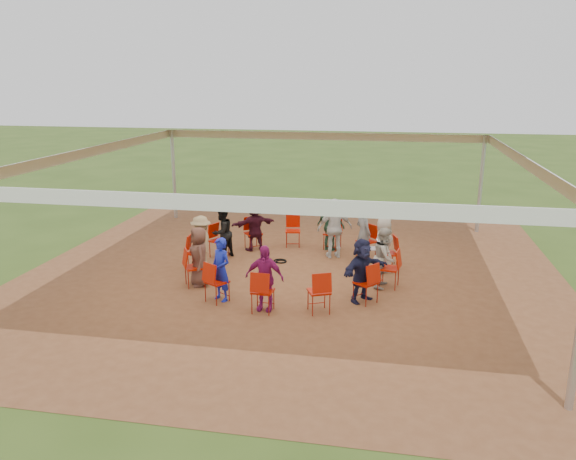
% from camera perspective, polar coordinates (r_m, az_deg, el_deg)
% --- Properties ---
extents(ground, '(80.00, 80.00, 0.00)m').
position_cam_1_polar(ground, '(13.84, 0.41, -4.51)').
color(ground, '#324A17').
rests_on(ground, ground).
extents(dirt_patch, '(13.00, 13.00, 0.00)m').
position_cam_1_polar(dirt_patch, '(13.84, 0.41, -4.48)').
color(dirt_patch, brown).
rests_on(dirt_patch, ground).
extents(tent, '(10.33, 10.33, 3.00)m').
position_cam_1_polar(tent, '(13.24, 0.43, 5.22)').
color(tent, '#B2B2B7').
rests_on(tent, ground).
extents(chair_0, '(0.54, 0.53, 0.90)m').
position_cam_1_polar(chair_0, '(14.15, 10.10, -2.38)').
color(chair_0, '#B21401').
rests_on(chair_0, ground).
extents(chair_1, '(0.61, 0.61, 0.90)m').
position_cam_1_polar(chair_1, '(15.11, 7.96, -1.17)').
color(chair_1, '#B21401').
rests_on(chair_1, ground).
extents(chair_2, '(0.54, 0.55, 0.90)m').
position_cam_1_polar(chair_2, '(15.76, 4.54, -0.39)').
color(chair_2, '#B21401').
rests_on(chair_2, ground).
extents(chair_3, '(0.49, 0.50, 0.90)m').
position_cam_1_polar(chair_3, '(16.00, 0.50, -0.11)').
color(chair_3, '#B21401').
rests_on(chair_3, ground).
extents(chair_4, '(0.60, 0.60, 0.90)m').
position_cam_1_polar(chair_4, '(15.78, -3.56, -0.35)').
color(chair_4, '#B21401').
rests_on(chair_4, ground).
extents(chair_5, '(0.58, 0.57, 0.90)m').
position_cam_1_polar(chair_5, '(15.15, -7.02, -1.10)').
color(chair_5, '#B21401').
rests_on(chair_5, ground).
extents(chair_6, '(0.46, 0.44, 0.90)m').
position_cam_1_polar(chair_6, '(14.20, -9.23, -2.29)').
color(chair_6, '#B21401').
rests_on(chair_6, ground).
extents(chair_7, '(0.59, 0.59, 0.90)m').
position_cam_1_polar(chair_7, '(13.11, -9.49, -3.78)').
color(chair_7, '#B21401').
rests_on(chair_7, ground).
extents(chair_8, '(0.59, 0.60, 0.90)m').
position_cam_1_polar(chair_8, '(12.12, -7.24, -5.26)').
color(chair_8, '#B21401').
rests_on(chair_8, ground).
extents(chair_9, '(0.45, 0.47, 0.90)m').
position_cam_1_polar(chair_9, '(11.53, -2.58, -6.24)').
color(chair_9, '#B21401').
rests_on(chair_9, ground).
extents(chair_10, '(0.56, 0.57, 0.90)m').
position_cam_1_polar(chair_10, '(11.51, 3.16, -6.28)').
color(chair_10, '#B21401').
rests_on(chair_10, ground).
extents(chair_11, '(0.61, 0.60, 0.90)m').
position_cam_1_polar(chair_11, '(12.09, 7.90, -5.34)').
color(chair_11, '#B21401').
rests_on(chair_11, ground).
extents(chair_12, '(0.51, 0.50, 0.90)m').
position_cam_1_polar(chair_12, '(13.06, 10.27, -3.88)').
color(chair_12, '#B21401').
rests_on(chair_12, ground).
extents(person_seated_0, '(0.56, 0.76, 1.39)m').
position_cam_1_polar(person_seated_0, '(14.05, 9.68, -1.42)').
color(person_seated_0, '#9F988C').
rests_on(person_seated_0, ground).
extents(person_seated_1, '(0.59, 0.60, 1.39)m').
position_cam_1_polar(person_seated_1, '(14.97, 7.65, -0.32)').
color(person_seated_1, slate).
rests_on(person_seated_1, ground).
extents(person_seated_2, '(0.90, 0.65, 1.39)m').
position_cam_1_polar(person_seated_2, '(15.59, 4.38, 0.40)').
color(person_seated_2, '#264F37').
rests_on(person_seated_2, ground).
extents(person_seated_3, '(1.32, 1.17, 1.39)m').
position_cam_1_polar(person_seated_3, '(15.61, -3.40, 0.43)').
color(person_seated_3, '#390F1D').
rests_on(person_seated_3, ground).
extents(person_seated_4, '(0.64, 0.78, 1.39)m').
position_cam_1_polar(person_seated_4, '(15.00, -6.71, -0.25)').
color(person_seated_4, black).
rests_on(person_seated_4, ground).
extents(person_seated_5, '(0.49, 0.92, 1.39)m').
position_cam_1_polar(person_seated_5, '(14.09, -8.80, -1.34)').
color(person_seated_5, '#99835B').
rests_on(person_seated_5, ground).
extents(person_seated_6, '(0.67, 0.78, 1.39)m').
position_cam_1_polar(person_seated_6, '(13.05, -9.02, -2.68)').
color(person_seated_6, brown).
rests_on(person_seated_6, ground).
extents(person_seated_7, '(0.61, 0.55, 1.39)m').
position_cam_1_polar(person_seated_7, '(12.11, -6.84, -4.00)').
color(person_seated_7, '#1623B0').
rests_on(person_seated_7, ground).
extents(person_seated_8, '(0.84, 0.47, 1.39)m').
position_cam_1_polar(person_seated_8, '(11.54, -2.41, -4.87)').
color(person_seated_8, '#921863').
rests_on(person_seated_8, ground).
extents(person_seated_9, '(1.18, 1.31, 1.39)m').
position_cam_1_polar(person_seated_9, '(12.08, 7.52, -4.08)').
color(person_seated_9, '#191B3A').
rests_on(person_seated_9, ground).
extents(person_seated_10, '(0.51, 0.74, 1.39)m').
position_cam_1_polar(person_seated_10, '(13.01, 9.80, -2.77)').
color(person_seated_10, '#9F988C').
rests_on(person_seated_10, ground).
extents(standing_person, '(1.05, 0.80, 1.61)m').
position_cam_1_polar(standing_person, '(14.95, 4.78, 0.18)').
color(standing_person, silver).
rests_on(standing_person, ground).
extents(cable_coil, '(0.38, 0.38, 0.03)m').
position_cam_1_polar(cable_coil, '(14.73, -0.77, -3.19)').
color(cable_coil, black).
rests_on(cable_coil, ground).
extents(laptop, '(0.36, 0.40, 0.24)m').
position_cam_1_polar(laptop, '(14.02, 9.05, -1.61)').
color(laptop, '#B7B7BC').
rests_on(laptop, ground).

